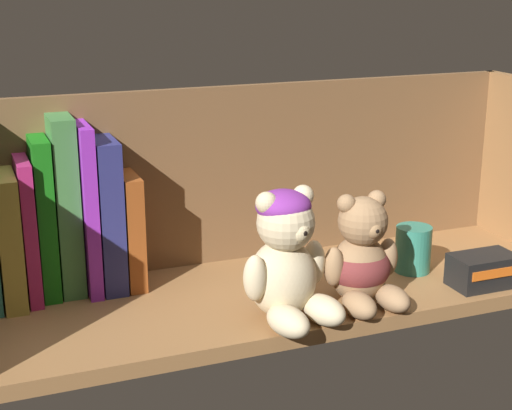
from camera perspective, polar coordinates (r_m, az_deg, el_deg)
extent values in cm
cube|color=olive|center=(107.43, 1.68, -6.65)|extent=(83.87, 26.17, 2.00)
cube|color=brown|center=(115.16, -0.93, 1.82)|extent=(86.27, 1.20, 27.91)
cube|color=olive|center=(106.99, -17.63, -2.03)|extent=(2.78, 14.37, 17.32)
cube|color=#9F205D|center=(106.90, -16.35, -1.49)|extent=(1.81, 12.35, 18.87)
cube|color=#136512|center=(106.71, -15.23, -0.74)|extent=(2.26, 10.18, 21.30)
cube|color=#3C763B|center=(106.65, -13.75, 0.08)|extent=(3.03, 9.50, 23.87)
cube|color=purple|center=(107.14, -12.35, -0.04)|extent=(1.73, 12.47, 22.80)
cube|color=navy|center=(107.86, -10.93, -0.45)|extent=(3.09, 12.17, 20.61)
cube|color=brown|center=(109.15, -9.33, -1.54)|extent=(2.39, 11.78, 15.61)
ellipsoid|color=beige|center=(97.45, 1.95, -5.34)|extent=(8.55, 7.85, 10.06)
sphere|color=beige|center=(94.51, 2.17, -1.28)|extent=(7.16, 7.16, 7.16)
sphere|color=beige|center=(92.63, 0.77, 0.16)|extent=(2.68, 2.68, 2.68)
sphere|color=beige|center=(95.54, 3.20, 0.66)|extent=(2.68, 2.68, 2.68)
sphere|color=beige|center=(92.76, 3.12, -1.93)|extent=(2.68, 2.68, 2.68)
sphere|color=black|center=(92.04, 3.49, -2.04)|extent=(0.94, 0.94, 0.94)
ellipsoid|color=beige|center=(93.74, 2.35, -8.45)|extent=(5.52, 7.48, 3.58)
ellipsoid|color=beige|center=(96.92, 4.97, -7.62)|extent=(5.52, 7.48, 3.58)
ellipsoid|color=beige|center=(94.11, -0.07, -5.34)|extent=(3.52, 3.52, 5.81)
ellipsoid|color=beige|center=(99.25, 4.22, -4.18)|extent=(3.52, 3.52, 5.81)
ellipsoid|color=#792B8D|center=(94.30, 2.00, -0.07)|extent=(6.80, 6.80, 3.94)
ellipsoid|color=#93704C|center=(102.63, 7.50, -4.63)|extent=(7.65, 7.02, 9.00)
sphere|color=#93704C|center=(100.05, 7.78, -1.18)|extent=(6.40, 6.40, 6.40)
sphere|color=#93704C|center=(98.53, 6.59, 0.10)|extent=(2.40, 2.40, 2.40)
sphere|color=#93704C|center=(100.85, 8.77, 0.41)|extent=(2.40, 2.40, 2.40)
sphere|color=#9B754E|center=(98.36, 8.47, -1.76)|extent=(2.40, 2.40, 2.40)
sphere|color=black|center=(97.68, 8.74, -1.87)|extent=(0.84, 0.84, 0.84)
ellipsoid|color=#93704C|center=(99.20, 7.52, -7.23)|extent=(3.93, 6.19, 3.20)
ellipsoid|color=#93704C|center=(101.73, 9.90, -6.71)|extent=(3.93, 6.19, 3.20)
ellipsoid|color=#93704C|center=(99.89, 5.68, -4.48)|extent=(2.74, 2.74, 5.20)
ellipsoid|color=#93704C|center=(103.98, 9.55, -3.77)|extent=(2.74, 2.74, 5.20)
ellipsoid|color=maroon|center=(102.55, 7.50, -4.51)|extent=(8.28, 7.65, 6.30)
cylinder|color=#2D7A66|center=(114.36, 11.35, -3.15)|extent=(5.12, 5.12, 6.68)
cube|color=black|center=(111.84, 16.17, -4.58)|extent=(8.87, 5.36, 4.47)
cube|color=orange|center=(109.64, 17.06, -4.78)|extent=(7.54, 0.16, 1.25)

